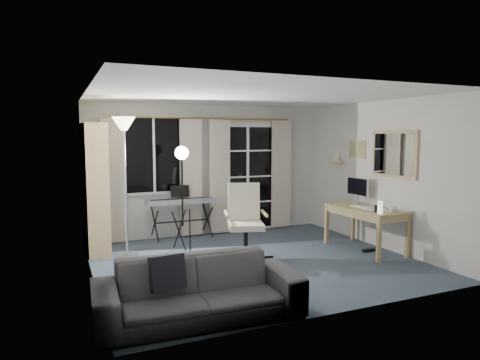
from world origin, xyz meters
The scene contains 17 objects.
floor centered at (0.00, 0.00, -0.01)m, with size 4.50×4.00×0.02m, color #384652.
window centered at (-1.05, 1.97, 1.50)m, with size 1.20×0.08×1.40m.
french_door centered at (0.75, 1.97, 1.03)m, with size 1.32×0.09×2.11m.
curtains centered at (-0.14, 1.88, 1.09)m, with size 3.60×0.07×2.13m.
bookshelf centered at (-2.13, 1.48, 0.96)m, with size 0.36×0.96×2.03m.
torchiere_lamp centered at (-1.70, 0.92, 1.70)m, with size 0.37×0.37×2.11m.
keyboard_piano centered at (-0.63, 1.70, 0.68)m, with size 1.24×0.61×0.90m.
studio_light centered at (-0.81, 1.01, 1.38)m, with size 0.37×0.37×1.72m.
office_chair centered at (-0.09, 0.18, 0.67)m, with size 0.79×0.79×1.14m.
desk centered at (1.88, -0.13, 0.61)m, with size 0.71×1.33×0.70m.
monitor centered at (2.08, 0.32, 0.96)m, with size 0.17×0.50×0.44m.
desk_clutter centered at (1.83, -0.35, 0.55)m, with size 0.39×0.80×0.88m.
mug centered at (1.98, -0.63, 0.75)m, with size 0.11×0.09×0.11m, color silver.
wall_mirror centered at (2.22, -0.35, 1.55)m, with size 0.04×0.94×0.74m.
framed_print centered at (2.23, 0.55, 1.60)m, with size 0.03×0.42×0.32m.
wall_shelf centered at (2.16, 1.05, 1.41)m, with size 0.16×0.30×0.18m.
sofa centered at (-1.36, -1.55, 0.40)m, with size 2.09×0.70×0.81m.
Camera 1 is at (-2.62, -5.52, 1.83)m, focal length 32.00 mm.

